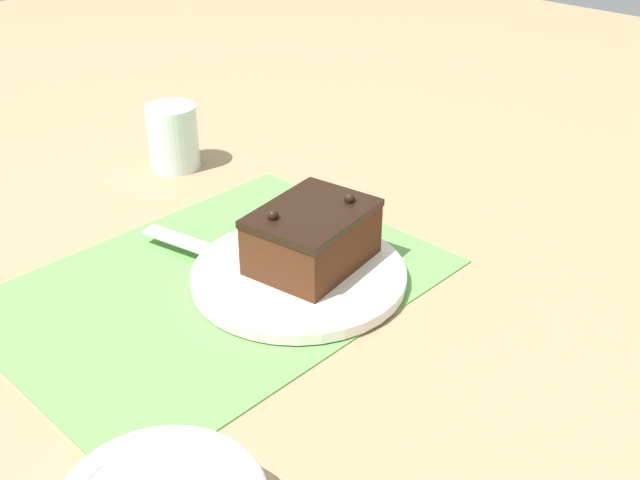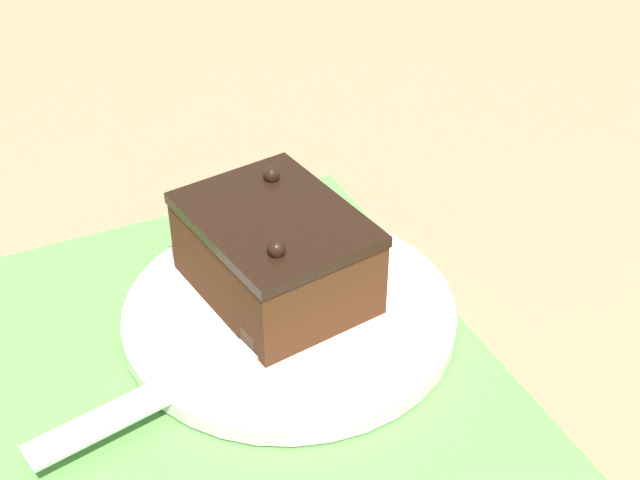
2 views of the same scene
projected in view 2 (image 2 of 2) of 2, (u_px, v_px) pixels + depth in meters
ground_plane at (246, 411)px, 0.56m from camera, size 3.00×3.00×0.00m
placemat_woven at (246, 409)px, 0.56m from camera, size 0.46×0.34×0.00m
cake_plate at (290, 313)px, 0.62m from camera, size 0.23×0.23×0.01m
chocolate_cake at (276, 252)px, 0.62m from camera, size 0.15×0.12×0.07m
serving_knife at (247, 346)px, 0.58m from camera, size 0.07×0.22×0.01m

